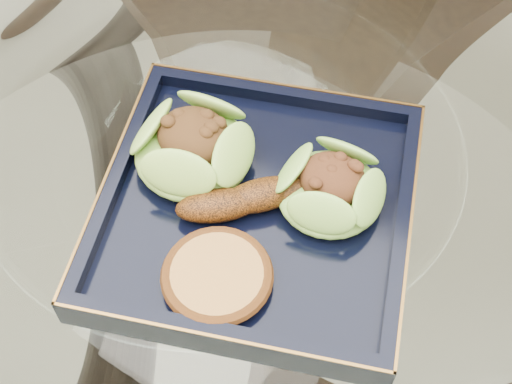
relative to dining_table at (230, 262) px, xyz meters
The scene contains 7 objects.
dining_table is the anchor object (origin of this frame).
dining_chair 0.52m from the dining_table, 109.26° to the left, with size 0.50×0.50×0.87m.
navy_plate 0.18m from the dining_table, 25.41° to the right, with size 0.27×0.27×0.02m, color black.
lettuce_wrap_left 0.21m from the dining_table, 152.06° to the right, with size 0.11×0.11×0.04m, color #64A12E.
lettuce_wrap_right 0.23m from the dining_table, ahead, with size 0.09×0.09×0.03m, color #58A32F.
roasted_plantain 0.21m from the dining_table, 20.31° to the right, with size 0.15×0.03×0.03m, color #5E2D09.
crumb_patty 0.23m from the dining_table, 59.18° to the right, with size 0.08×0.08×0.02m, color #B9813D.
Camera 1 is at (0.23, -0.32, 1.30)m, focal length 50.00 mm.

